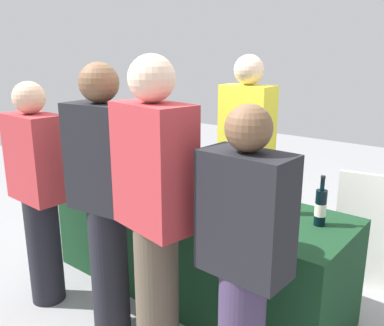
{
  "coord_description": "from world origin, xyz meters",
  "views": [
    {
      "loc": [
        1.76,
        -2.18,
        1.76
      ],
      "look_at": [
        0.0,
        0.0,
        1.0
      ],
      "focal_mm": 38.67,
      "sensor_mm": 36.0,
      "label": 1
    }
  ],
  "objects_px": {
    "server_pouring": "(246,155)",
    "guest_3": "(244,260)",
    "wine_bottle_4": "(252,186)",
    "guest_0": "(38,190)",
    "menu_board": "(374,233)",
    "wine_bottle_2": "(169,168)",
    "ice_bucket": "(112,165)",
    "wine_bottle_5": "(283,197)",
    "wine_bottle_6": "(321,207)",
    "wine_glass_2": "(263,205)",
    "wine_bottle_1": "(147,164)",
    "wine_bottle_0": "(127,157)",
    "wine_bottle_3": "(224,179)",
    "guest_1": "(105,196)",
    "wine_glass_1": "(226,200)",
    "guest_2": "(155,212)",
    "wine_glass_3": "(268,215)",
    "wine_glass_0": "(193,189)"
  },
  "relations": [
    {
      "from": "menu_board",
      "to": "guest_3",
      "type": "bearing_deg",
      "value": -106.69
    },
    {
      "from": "wine_bottle_0",
      "to": "wine_bottle_4",
      "type": "distance_m",
      "value": 1.26
    },
    {
      "from": "wine_bottle_1",
      "to": "ice_bucket",
      "type": "height_order",
      "value": "wine_bottle_1"
    },
    {
      "from": "wine_glass_0",
      "to": "ice_bucket",
      "type": "relative_size",
      "value": 0.58
    },
    {
      "from": "wine_bottle_5",
      "to": "menu_board",
      "type": "distance_m",
      "value": 0.94
    },
    {
      "from": "wine_bottle_3",
      "to": "guest_3",
      "type": "height_order",
      "value": "guest_3"
    },
    {
      "from": "ice_bucket",
      "to": "guest_0",
      "type": "xyz_separation_m",
      "value": [
        0.1,
        -0.74,
        -0.0
      ]
    },
    {
      "from": "wine_bottle_4",
      "to": "wine_glass_0",
      "type": "height_order",
      "value": "wine_bottle_4"
    },
    {
      "from": "wine_bottle_1",
      "to": "guest_2",
      "type": "height_order",
      "value": "guest_2"
    },
    {
      "from": "guest_1",
      "to": "wine_glass_2",
      "type": "bearing_deg",
      "value": 33.02
    },
    {
      "from": "wine_glass_0",
      "to": "wine_bottle_1",
      "type": "bearing_deg",
      "value": 161.79
    },
    {
      "from": "wine_bottle_1",
      "to": "wine_bottle_0",
      "type": "bearing_deg",
      "value": 171.6
    },
    {
      "from": "wine_bottle_6",
      "to": "guest_0",
      "type": "xyz_separation_m",
      "value": [
        -1.65,
        -0.85,
        -0.02
      ]
    },
    {
      "from": "server_pouring",
      "to": "guest_3",
      "type": "distance_m",
      "value": 1.54
    },
    {
      "from": "wine_bottle_6",
      "to": "wine_glass_2",
      "type": "bearing_deg",
      "value": -152.63
    },
    {
      "from": "wine_bottle_3",
      "to": "wine_glass_1",
      "type": "bearing_deg",
      "value": -53.71
    },
    {
      "from": "wine_bottle_4",
      "to": "guest_3",
      "type": "relative_size",
      "value": 0.2
    },
    {
      "from": "wine_bottle_4",
      "to": "wine_bottle_2",
      "type": "bearing_deg",
      "value": -176.27
    },
    {
      "from": "wine_bottle_0",
      "to": "guest_3",
      "type": "relative_size",
      "value": 0.2
    },
    {
      "from": "wine_bottle_3",
      "to": "guest_0",
      "type": "distance_m",
      "value": 1.29
    },
    {
      "from": "wine_bottle_5",
      "to": "wine_glass_1",
      "type": "height_order",
      "value": "wine_bottle_5"
    },
    {
      "from": "wine_bottle_4",
      "to": "guest_0",
      "type": "distance_m",
      "value": 1.47
    },
    {
      "from": "wine_bottle_3",
      "to": "menu_board",
      "type": "height_order",
      "value": "wine_bottle_3"
    },
    {
      "from": "guest_3",
      "to": "wine_bottle_0",
      "type": "bearing_deg",
      "value": 155.37
    },
    {
      "from": "wine_glass_1",
      "to": "wine_glass_2",
      "type": "height_order",
      "value": "wine_glass_1"
    },
    {
      "from": "server_pouring",
      "to": "guest_2",
      "type": "bearing_deg",
      "value": 101.87
    },
    {
      "from": "wine_bottle_5",
      "to": "guest_1",
      "type": "relative_size",
      "value": 0.18
    },
    {
      "from": "wine_bottle_4",
      "to": "wine_bottle_5",
      "type": "height_order",
      "value": "same"
    },
    {
      "from": "wine_bottle_5",
      "to": "wine_bottle_6",
      "type": "height_order",
      "value": "wine_bottle_6"
    },
    {
      "from": "guest_2",
      "to": "wine_glass_3",
      "type": "bearing_deg",
      "value": 65.21
    },
    {
      "from": "wine_bottle_0",
      "to": "ice_bucket",
      "type": "height_order",
      "value": "wine_bottle_0"
    },
    {
      "from": "wine_bottle_6",
      "to": "guest_1",
      "type": "distance_m",
      "value": 1.29
    },
    {
      "from": "wine_bottle_6",
      "to": "server_pouring",
      "type": "bearing_deg",
      "value": 148.12
    },
    {
      "from": "wine_glass_2",
      "to": "guest_2",
      "type": "distance_m",
      "value": 0.72
    },
    {
      "from": "wine_glass_0",
      "to": "guest_3",
      "type": "relative_size",
      "value": 0.09
    },
    {
      "from": "wine_bottle_0",
      "to": "guest_1",
      "type": "relative_size",
      "value": 0.18
    },
    {
      "from": "wine_bottle_4",
      "to": "ice_bucket",
      "type": "height_order",
      "value": "wine_bottle_4"
    },
    {
      "from": "wine_bottle_1",
      "to": "wine_bottle_2",
      "type": "bearing_deg",
      "value": 0.03
    },
    {
      "from": "guest_0",
      "to": "menu_board",
      "type": "relative_size",
      "value": 1.75
    },
    {
      "from": "server_pouring",
      "to": "guest_0",
      "type": "height_order",
      "value": "server_pouring"
    },
    {
      "from": "wine_bottle_3",
      "to": "guest_1",
      "type": "xyz_separation_m",
      "value": [
        -0.27,
        -0.86,
        0.05
      ]
    },
    {
      "from": "wine_bottle_6",
      "to": "wine_glass_1",
      "type": "bearing_deg",
      "value": -155.65
    },
    {
      "from": "wine_bottle_3",
      "to": "wine_glass_1",
      "type": "height_order",
      "value": "wine_bottle_3"
    },
    {
      "from": "server_pouring",
      "to": "guest_2",
      "type": "distance_m",
      "value": 1.38
    },
    {
      "from": "ice_bucket",
      "to": "guest_3",
      "type": "relative_size",
      "value": 0.15
    },
    {
      "from": "wine_bottle_4",
      "to": "menu_board",
      "type": "relative_size",
      "value": 0.34
    },
    {
      "from": "ice_bucket",
      "to": "server_pouring",
      "type": "bearing_deg",
      "value": 35.36
    },
    {
      "from": "guest_0",
      "to": "wine_glass_1",
      "type": "bearing_deg",
      "value": 30.29
    },
    {
      "from": "wine_glass_2",
      "to": "guest_0",
      "type": "bearing_deg",
      "value": -152.84
    },
    {
      "from": "wine_glass_2",
      "to": "guest_0",
      "type": "relative_size",
      "value": 0.09
    }
  ]
}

